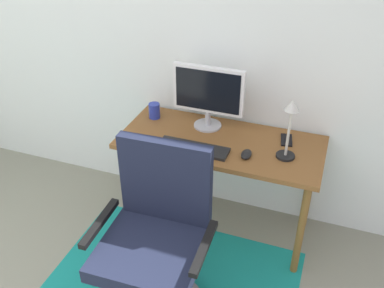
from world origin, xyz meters
The scene contains 9 objects.
wall_back centered at (0.00, 2.20, 1.30)m, with size 6.00×0.10×2.60m, color white.
desk centered at (0.46, 1.85, 0.63)m, with size 1.26×0.56×0.72m.
monitor centered at (0.33, 1.99, 0.96)m, with size 0.46×0.18×0.41m.
keyboard centered at (0.34, 1.70, 0.72)m, with size 0.43×0.13×0.02m, color black.
computer_mouse centered at (0.65, 1.73, 0.73)m, with size 0.06×0.10×0.03m, color black.
coffee_cup centered at (-0.04, 1.98, 0.77)m, with size 0.07×0.07×0.10m, color #27379D.
cell_phone centered at (0.85, 1.98, 0.72)m, with size 0.07×0.14×0.01m, color black.
desk_lamp centered at (0.87, 1.80, 0.94)m, with size 0.11×0.11×0.37m.
office_chair centered at (0.35, 1.09, 0.43)m, with size 0.60×0.58×1.03m.
Camera 1 is at (1.07, -0.33, 2.11)m, focal length 40.01 mm.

